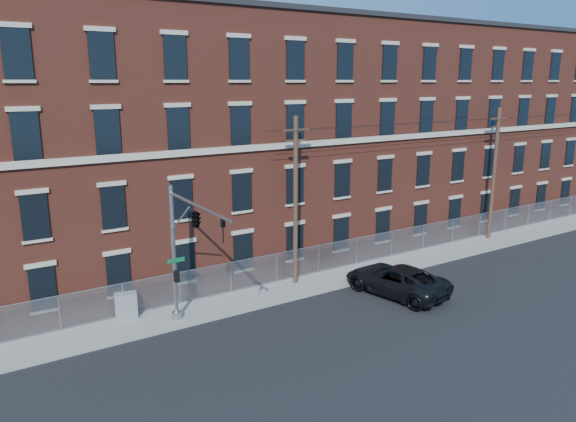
% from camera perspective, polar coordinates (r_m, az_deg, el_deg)
% --- Properties ---
extents(ground, '(140.00, 140.00, 0.00)m').
position_cam_1_polar(ground, '(28.21, 3.66, -11.87)').
color(ground, black).
rests_on(ground, ground).
extents(sidewalk, '(65.00, 3.00, 0.12)m').
position_cam_1_polar(sidewalk, '(39.14, 13.65, -4.78)').
color(sidewalk, '#999690').
rests_on(sidewalk, ground).
extents(mill_building, '(55.30, 14.32, 16.30)m').
position_cam_1_polar(mill_building, '(44.03, 5.81, 8.30)').
color(mill_building, brown).
rests_on(mill_building, ground).
extents(chain_link_fence, '(59.06, 0.06, 1.85)m').
position_cam_1_polar(chain_link_fence, '(39.71, 12.39, -2.95)').
color(chain_link_fence, '#A5A8AD').
rests_on(chain_link_fence, ground).
extents(traffic_signal_mast, '(0.90, 6.75, 7.00)m').
position_cam_1_polar(traffic_signal_mast, '(25.36, -10.16, -1.99)').
color(traffic_signal_mast, '#9EA0A5').
rests_on(traffic_signal_mast, ground).
extents(utility_pole_near, '(1.80, 0.28, 10.00)m').
position_cam_1_polar(utility_pole_near, '(31.95, 0.80, 1.32)').
color(utility_pole_near, '#483024').
rests_on(utility_pole_near, ground).
extents(utility_pole_mid, '(1.80, 0.28, 10.00)m').
position_cam_1_polar(utility_pole_mid, '(44.30, 20.72, 3.86)').
color(utility_pole_mid, '#483024').
rests_on(utility_pole_mid, ground).
extents(overhead_wires, '(40.00, 0.62, 0.62)m').
position_cam_1_polar(overhead_wires, '(43.88, 21.13, 8.73)').
color(overhead_wires, black).
rests_on(overhead_wires, ground).
extents(pickup_truck, '(4.01, 6.64, 1.72)m').
position_cam_1_polar(pickup_truck, '(32.34, 11.23, -7.06)').
color(pickup_truck, black).
rests_on(pickup_truck, ground).
extents(utility_cabinet, '(1.17, 0.73, 1.36)m').
position_cam_1_polar(utility_cabinet, '(29.65, -16.55, -9.44)').
color(utility_cabinet, slate).
rests_on(utility_cabinet, sidewalk).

